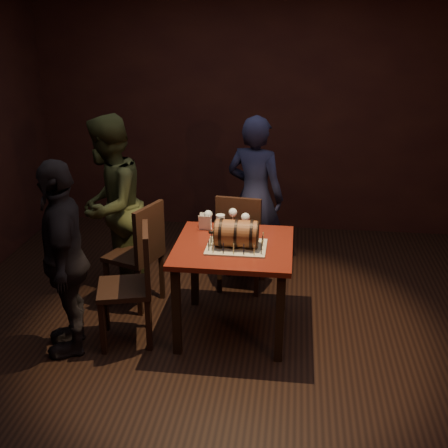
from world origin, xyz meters
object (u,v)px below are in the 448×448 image
object	(u,v)px
wine_glass_right	(245,218)
chair_left_rear	(141,250)
barrel_cake	(236,234)
person_left_front	(64,258)
chair_left_front	(135,279)
pint_of_ale	(220,224)
wine_glass_mid	(233,213)
person_left_rear	(110,206)
chair_back	(240,238)
person_back	(255,197)
pub_table	(234,258)
wine_glass_left	(208,215)

from	to	relation	value
wine_glass_right	chair_left_rear	xyz separation A→B (m)	(-0.90, 0.04, -0.35)
barrel_cake	person_left_front	world-z (taller)	person_left_front
chair_left_front	barrel_cake	bearing A→B (deg)	13.24
barrel_cake	pint_of_ale	world-z (taller)	barrel_cake
wine_glass_mid	person_left_rear	world-z (taller)	person_left_rear
pint_of_ale	chair_left_front	size ratio (longest dim) A/B	0.16
chair_back	person_left_front	distance (m)	1.63
person_left_rear	person_left_front	distance (m)	0.98
wine_glass_right	person_back	bearing A→B (deg)	89.03
chair_left_rear	barrel_cake	bearing A→B (deg)	-23.56
chair_left_front	person_back	bearing A→B (deg)	59.12
pub_table	pint_of_ale	xyz separation A→B (m)	(-0.14, 0.24, 0.18)
barrel_cake	wine_glass_right	bearing A→B (deg)	83.65
wine_glass_right	person_left_front	world-z (taller)	person_left_front
chair_back	chair_left_rear	world-z (taller)	same
chair_left_rear	pub_table	bearing A→B (deg)	-21.02
barrel_cake	wine_glass_mid	distance (m)	0.44
barrel_cake	person_left_rear	bearing A→B (deg)	151.97
person_back	chair_left_rear	bearing A→B (deg)	60.79
pub_table	barrel_cake	distance (m)	0.23
wine_glass_right	person_left_front	size ratio (longest dim) A/B	0.11
chair_left_rear	person_left_rear	size ratio (longest dim) A/B	0.58
person_left_rear	person_left_front	world-z (taller)	person_left_rear
person_left_rear	person_left_front	size ratio (longest dim) A/B	1.08
wine_glass_mid	wine_glass_left	bearing A→B (deg)	-158.54
wine_glass_mid	pint_of_ale	size ratio (longest dim) A/B	1.07
wine_glass_left	chair_left_rear	size ratio (longest dim) A/B	0.17
wine_glass_left	chair_left_front	xyz separation A→B (m)	(-0.49, -0.53, -0.35)
wine_glass_mid	person_left_front	world-z (taller)	person_left_front
wine_glass_left	chair_left_front	distance (m)	0.80
wine_glass_left	chair_left_front	bearing A→B (deg)	-132.31
chair_left_front	chair_left_rear	bearing A→B (deg)	100.66
wine_glass_left	pint_of_ale	distance (m)	0.13
wine_glass_mid	chair_left_front	world-z (taller)	chair_left_front
chair_left_front	chair_back	bearing A→B (deg)	52.55
chair_back	person_left_rear	xyz separation A→B (m)	(-1.15, -0.12, 0.29)
wine_glass_left	wine_glass_mid	world-z (taller)	same
pub_table	barrel_cake	world-z (taller)	barrel_cake
wine_glass_right	pub_table	bearing A→B (deg)	-102.86
pub_table	person_left_rear	xyz separation A→B (m)	(-1.17, 0.58, 0.17)
wine_glass_mid	barrel_cake	bearing A→B (deg)	-79.94
chair_left_rear	wine_glass_mid	bearing A→B (deg)	4.16
barrel_cake	chair_left_rear	bearing A→B (deg)	156.44
chair_back	chair_left_rear	bearing A→B (deg)	-155.16
wine_glass_right	chair_left_front	xyz separation A→B (m)	(-0.79, -0.51, -0.35)
wine_glass_mid	chair_left_front	bearing A→B (deg)	-138.09
person_left_rear	person_left_front	bearing A→B (deg)	2.91
barrel_cake	wine_glass_left	size ratio (longest dim) A/B	2.35
pub_table	wine_glass_mid	bearing A→B (deg)	97.58
wine_glass_right	wine_glass_left	bearing A→B (deg)	175.67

